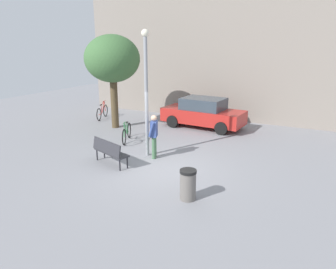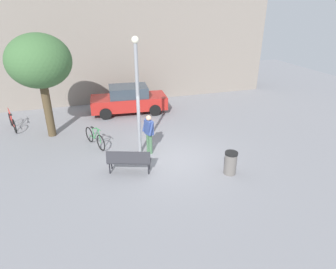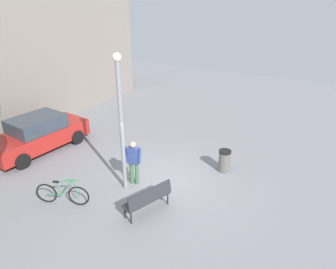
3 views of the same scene
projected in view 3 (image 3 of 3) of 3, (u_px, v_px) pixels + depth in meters
The scene contains 7 objects.
ground_plane at pixel (163, 180), 11.32m from camera, with size 36.00×36.00×0.00m, color gray.
lamppost at pixel (121, 116), 9.75m from camera, with size 0.28×0.28×4.71m.
person_by_lamppost at pixel (134, 160), 10.71m from camera, with size 0.42×0.63×1.67m.
park_bench at pixel (148, 198), 9.42m from camera, with size 1.67×0.97×0.92m.
bicycle_green at pixel (63, 194), 9.87m from camera, with size 0.74×1.69×0.97m.
parked_car_red at pixel (38, 134), 13.18m from camera, with size 4.32×2.08×1.55m.
trash_bin at pixel (224, 161), 11.72m from camera, with size 0.47×0.47×0.88m.
Camera 3 is at (-8.20, -4.98, 6.24)m, focal length 32.70 mm.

